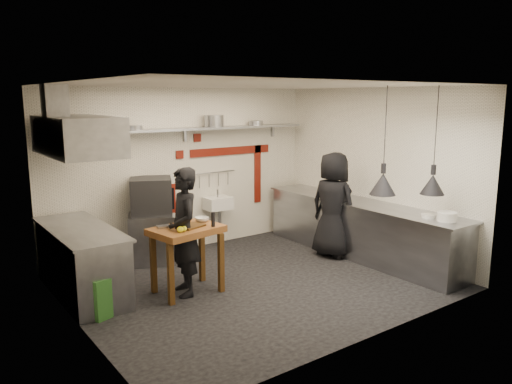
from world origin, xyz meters
TOP-DOWN VIEW (x-y plane):
  - floor at (0.00, 0.00)m, footprint 5.00×5.00m
  - ceiling at (0.00, 0.00)m, footprint 5.00×5.00m
  - wall_back at (0.00, 2.10)m, footprint 5.00×0.04m
  - wall_front at (0.00, -2.10)m, footprint 5.00×0.04m
  - wall_left at (-2.50, 0.00)m, footprint 0.04×4.20m
  - wall_right at (2.50, 0.00)m, footprint 0.04×4.20m
  - red_band_horiz at (0.95, 2.08)m, footprint 1.70×0.02m
  - red_band_vert at (1.55, 2.08)m, footprint 0.14×0.02m
  - red_tile_a at (0.25, 2.08)m, footprint 0.14×0.02m
  - red_tile_b at (-0.10, 2.08)m, footprint 0.14×0.02m
  - back_shelf at (0.00, 1.92)m, footprint 4.60×0.34m
  - shelf_bracket_left at (-1.90, 2.07)m, footprint 0.04×0.06m
  - shelf_bracket_mid at (0.00, 2.07)m, footprint 0.04×0.06m
  - shelf_bracket_right at (1.90, 2.07)m, footprint 0.04×0.06m
  - pan_far_left at (-1.54, 1.92)m, footprint 0.39×0.39m
  - pan_mid_left at (-0.95, 1.92)m, footprint 0.25×0.25m
  - stock_pot at (0.50, 1.92)m, footprint 0.45×0.45m
  - pan_right at (1.40, 1.92)m, footprint 0.26×0.26m
  - oven_stand at (-0.80, 1.76)m, footprint 0.94×0.91m
  - combi_oven at (-0.79, 1.77)m, footprint 0.83×0.80m
  - oven_door at (-0.78, 1.48)m, footprint 0.46×0.23m
  - oven_glass at (-0.75, 1.45)m, footprint 0.34×0.17m
  - hand_sink at (0.55, 1.92)m, footprint 0.46×0.34m
  - sink_tap at (0.55, 1.92)m, footprint 0.03×0.03m
  - sink_drain at (0.55, 1.88)m, footprint 0.06×0.06m
  - utensil_rail at (0.55, 2.06)m, footprint 0.90×0.02m
  - counter_right at (2.15, 0.00)m, footprint 0.70×3.80m
  - counter_right_top at (2.15, 0.00)m, footprint 0.76×3.90m
  - plate_stack at (2.12, -1.62)m, footprint 0.27×0.27m
  - small_bowl_right at (2.10, -1.34)m, footprint 0.23×0.23m
  - counter_left at (-2.15, 1.05)m, footprint 0.70×1.90m
  - counter_left_top at (-2.15, 1.05)m, footprint 0.76×2.00m
  - extractor_hood at (-2.10, 1.05)m, footprint 0.78×1.60m
  - hood_duct at (-2.35, 1.05)m, footprint 0.28×0.28m
  - green_bin at (-2.19, 0.23)m, footprint 0.40×0.40m
  - prep_table at (-0.97, 0.28)m, footprint 1.01×0.78m
  - cutting_board at (-0.91, 0.25)m, footprint 0.40×0.33m
  - pepper_mill at (-0.66, 0.09)m, footprint 0.06×0.06m
  - lemon_a at (-1.16, 0.09)m, footprint 0.11×0.11m
  - lemon_b at (-1.10, 0.09)m, footprint 0.09×0.09m
  - veg_ball at (-0.89, 0.41)m, footprint 0.12×0.12m
  - steel_tray at (-1.23, 0.44)m, footprint 0.19×0.15m
  - bowl at (-0.64, 0.42)m, footprint 0.20×0.20m
  - heat_lamp_near at (1.48, -1.00)m, footprint 0.42×0.42m
  - heat_lamp_far at (2.05, -1.41)m, footprint 0.41×0.41m
  - chef_left at (-1.02, 0.25)m, footprint 0.54×0.71m
  - chef_right at (1.78, 0.27)m, footprint 0.70×0.94m

SIDE VIEW (x-z plane):
  - floor at x=0.00m, z-range 0.00..0.00m
  - green_bin at x=-2.19m, z-range 0.00..0.50m
  - sink_drain at x=0.55m, z-range 0.01..0.67m
  - oven_stand at x=-0.80m, z-range 0.00..0.80m
  - counter_right at x=2.15m, z-range 0.00..0.90m
  - counter_left at x=-2.15m, z-range 0.00..0.90m
  - prep_table at x=-0.97m, z-range 0.00..0.92m
  - hand_sink at x=0.55m, z-range 0.67..0.89m
  - chef_left at x=-1.02m, z-range 0.00..1.73m
  - chef_right at x=1.78m, z-range 0.00..1.76m
  - counter_right_top at x=2.15m, z-range 0.90..0.93m
  - counter_left_top at x=-2.15m, z-range 0.90..0.93m
  - cutting_board at x=-0.91m, z-range 0.92..0.94m
  - steel_tray at x=-1.23m, z-range 0.92..0.95m
  - bowl at x=-0.64m, z-range 0.92..0.98m
  - small_bowl_right at x=2.10m, z-range 0.93..0.98m
  - lemon_b at x=-1.10m, z-range 0.92..0.99m
  - sink_tap at x=0.55m, z-range 0.89..1.03m
  - lemon_a at x=-1.16m, z-range 0.92..1.00m
  - veg_ball at x=-0.89m, z-range 0.92..1.02m
  - plate_stack at x=2.12m, z-range 0.93..1.06m
  - pepper_mill at x=-0.66m, z-range 0.92..1.12m
  - combi_oven at x=-0.79m, z-range 0.80..1.38m
  - oven_door at x=-0.78m, z-range 0.86..1.32m
  - oven_glass at x=-0.75m, z-range 0.92..1.26m
  - red_band_vert at x=1.55m, z-range 0.65..1.75m
  - utensil_rail at x=0.55m, z-range 1.31..1.33m
  - wall_back at x=0.00m, z-range 0.00..2.80m
  - wall_front at x=0.00m, z-range 0.00..2.80m
  - wall_left at x=-2.50m, z-range 0.00..2.80m
  - wall_right at x=2.50m, z-range 0.00..2.80m
  - red_band_horiz at x=0.95m, z-range 1.61..1.75m
  - red_tile_b at x=-0.10m, z-range 1.61..1.75m
  - red_tile_a at x=0.25m, z-range 1.88..2.02m
  - shelf_bracket_left at x=-1.90m, z-range 1.90..2.14m
  - shelf_bracket_mid at x=0.00m, z-range 1.90..2.14m
  - shelf_bracket_right at x=1.90m, z-range 1.90..2.14m
  - heat_lamp_near at x=1.48m, z-range 1.28..2.80m
  - heat_lamp_far at x=2.05m, z-range 1.29..2.80m
  - back_shelf at x=0.00m, z-range 2.10..2.14m
  - extractor_hood at x=-2.10m, z-range 1.90..2.40m
  - pan_mid_left at x=-0.95m, z-range 2.14..2.21m
  - pan_right at x=1.40m, z-range 2.14..2.22m
  - pan_far_left at x=-1.54m, z-range 2.14..2.23m
  - stock_pot at x=0.50m, z-range 2.14..2.34m
  - hood_duct at x=-2.35m, z-range 2.30..2.80m
  - ceiling at x=0.00m, z-range 2.80..2.80m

